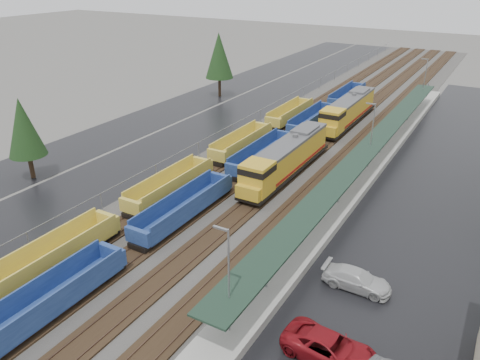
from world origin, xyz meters
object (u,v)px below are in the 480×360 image
object	(u,v)px
locomotive_trail	(347,111)
parked_car_east_b	(331,349)
well_string_blue	(184,208)
locomotive_lead	(285,159)
well_string_yellow	(120,217)
parked_car_east_c	(357,280)

from	to	relation	value
locomotive_trail	parked_car_east_b	size ratio (longest dim) A/B	3.11
well_string_blue	locomotive_lead	bearing A→B (deg)	72.96
locomotive_trail	well_string_yellow	size ratio (longest dim) A/B	0.22
locomotive_lead	well_string_blue	xyz separation A→B (m)	(-4.00, -13.05, -1.13)
well_string_blue	parked_car_east_b	world-z (taller)	well_string_blue
locomotive_trail	well_string_yellow	distance (m)	39.04
locomotive_lead	parked_car_east_c	size ratio (longest dim) A/B	3.68
locomotive_trail	parked_car_east_b	world-z (taller)	locomotive_trail
well_string_yellow	parked_car_east_c	world-z (taller)	well_string_yellow
locomotive_trail	well_string_blue	world-z (taller)	locomotive_trail
locomotive_trail	well_string_blue	size ratio (longest dim) A/B	0.17
parked_car_east_b	well_string_blue	bearing A→B (deg)	66.97
parked_car_east_b	parked_car_east_c	size ratio (longest dim) A/B	1.18
well_string_yellow	well_string_blue	xyz separation A→B (m)	(4.00, 4.14, 0.00)
locomotive_lead	well_string_yellow	bearing A→B (deg)	-114.95
locomotive_trail	well_string_yellow	xyz separation A→B (m)	(-8.00, -38.19, -1.13)
locomotive_lead	well_string_yellow	world-z (taller)	locomotive_lead
locomotive_lead	locomotive_trail	bearing A→B (deg)	90.00
locomotive_lead	parked_car_east_b	world-z (taller)	locomotive_lead
locomotive_trail	parked_car_east_c	distance (m)	38.23
locomotive_lead	parked_car_east_c	bearing A→B (deg)	-49.48
locomotive_lead	parked_car_east_c	world-z (taller)	locomotive_lead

